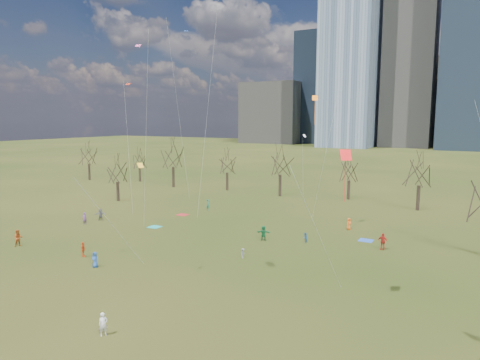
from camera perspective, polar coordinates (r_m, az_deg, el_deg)
The scene contains 19 objects.
ground at distance 42.84m, azimuth -7.95°, elevation -11.32°, with size 500.00×500.00×0.00m, color black.
downtown_skyline at distance 245.58m, azimuth 23.18°, elevation 13.25°, with size 212.50×78.00×118.00m.
bare_tree_row at distance 74.07m, azimuth 9.44°, elevation 1.73°, with size 113.04×29.80×9.50m.
blanket_teal at distance 58.21m, azimuth -11.32°, elevation -6.15°, with size 1.60×1.50×0.03m, color teal.
blanket_navy at distance 53.08m, azimuth 16.45°, elevation -7.73°, with size 1.60×1.50×0.03m, color blue.
blanket_crimson at distance 64.76m, azimuth -7.66°, elevation -4.62°, with size 1.60×1.50×0.03m, color #B02324.
person_0 at distance 44.20m, azimuth -18.78°, elevation -10.02°, with size 0.75×0.49×1.53m, color #24519D.
person_1 at distance 31.08m, azimuth -17.77°, elevation -17.84°, with size 0.57×0.38×1.57m, color silver.
person_2 at distance 54.45m, azimuth -27.46°, elevation -6.89°, with size 0.93×0.73×1.92m, color #A64617.
person_3 at distance 44.65m, azimuth 0.38°, elevation -9.73°, with size 0.66×0.38×1.02m, color slate.
person_4 at distance 47.80m, azimuth -20.19°, elevation -8.68°, with size 0.93×0.39×1.59m, color #DD4B18.
person_5 at distance 50.83m, azimuth 3.15°, elevation -7.07°, with size 1.66×0.53×1.79m, color #186D3D.
person_7 at distance 62.19m, azimuth -20.02°, elevation -4.82°, with size 0.59×0.39×1.63m, color #79468D.
person_8 at distance 50.57m, azimuth 8.69°, elevation -7.61°, with size 0.56×0.44×1.15m, color #2861AF.
person_10 at distance 49.82m, azimuth 18.48°, elevation -7.77°, with size 1.08×0.45×1.84m, color red.
person_11 at distance 63.66m, azimuth -18.11°, elevation -4.40°, with size 1.58×0.50×1.71m, color #5B5C60.
person_12 at distance 57.37m, azimuth 14.33°, elevation -5.69°, with size 0.75×0.49×1.53m, color orange.
person_13 at distance 67.40m, azimuth -4.29°, elevation -3.32°, with size 0.64×0.42×1.76m, color #186C55.
kites_airborne at distance 47.29m, azimuth 6.67°, elevation 9.01°, with size 52.91×49.25×36.81m.
Camera 1 is at (24.46, -32.19, 14.17)m, focal length 32.00 mm.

